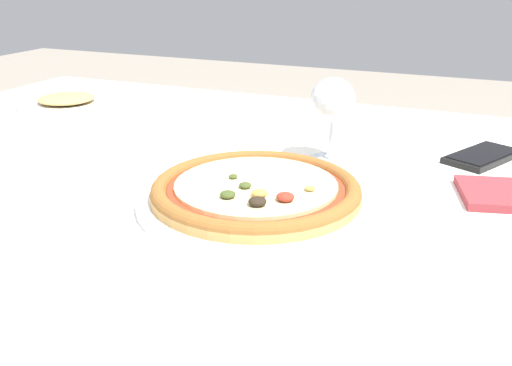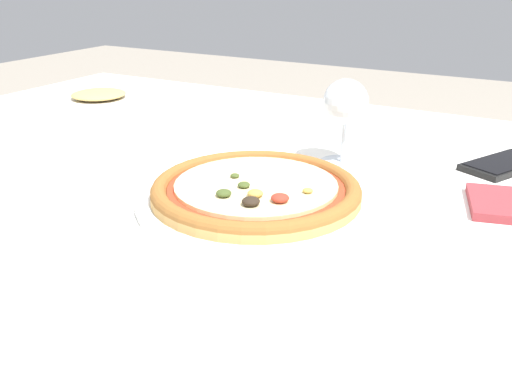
{
  "view_description": "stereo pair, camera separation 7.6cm",
  "coord_description": "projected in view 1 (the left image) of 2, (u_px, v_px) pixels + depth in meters",
  "views": [
    {
      "loc": [
        0.44,
        -0.76,
        1.04
      ],
      "look_at": [
        0.16,
        -0.1,
        0.76
      ],
      "focal_mm": 40.0,
      "sensor_mm": 36.0,
      "label": 1
    },
    {
      "loc": [
        0.51,
        -0.72,
        1.04
      ],
      "look_at": [
        0.16,
        -0.1,
        0.76
      ],
      "focal_mm": 40.0,
      "sensor_mm": 36.0,
      "label": 2
    }
  ],
  "objects": [
    {
      "name": "dining_table",
      "position": [
        193.0,
        209.0,
        0.95
      ],
      "size": [
        1.42,
        1.05,
        0.73
      ],
      "color": "brown",
      "rests_on": "ground_plane"
    },
    {
      "name": "pizza_plate",
      "position": [
        256.0,
        192.0,
        0.77
      ],
      "size": [
        0.32,
        0.32,
        0.04
      ],
      "color": "white",
      "rests_on": "dining_table"
    },
    {
      "name": "wine_glass_far_left",
      "position": [
        333.0,
        103.0,
        0.9
      ],
      "size": [
        0.07,
        0.07,
        0.14
      ],
      "color": "silver",
      "rests_on": "dining_table"
    },
    {
      "name": "cell_phone",
      "position": [
        483.0,
        156.0,
        0.94
      ],
      "size": [
        0.13,
        0.16,
        0.01
      ],
      "color": "black",
      "rests_on": "dining_table"
    },
    {
      "name": "side_plate",
      "position": [
        67.0,
        102.0,
        1.29
      ],
      "size": [
        0.21,
        0.21,
        0.03
      ],
      "color": "white",
      "rests_on": "dining_table"
    }
  ]
}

